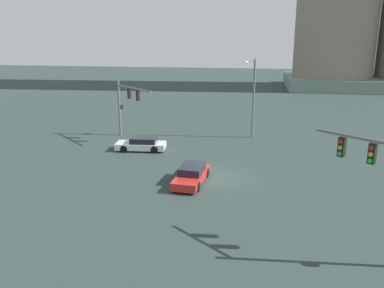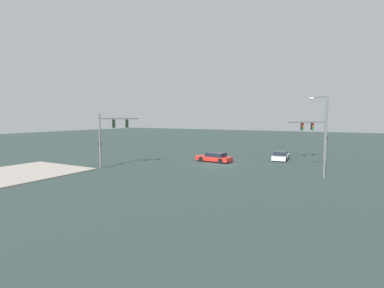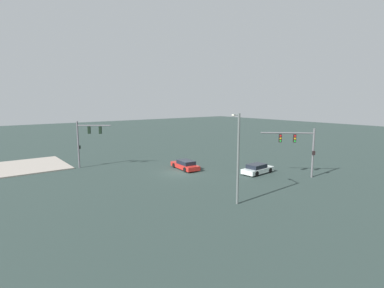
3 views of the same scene
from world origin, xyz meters
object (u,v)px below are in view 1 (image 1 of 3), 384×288
Objects in this scene: traffic_signal_near_corner at (379,175)px; sedan_car_waiting_far at (192,175)px; traffic_signal_opposite_side at (127,100)px; sedan_car_approaching at (142,144)px; streetlamp_curved_arm at (253,93)px.

traffic_signal_near_corner is 1.29× the size of sedan_car_waiting_far.
traffic_signal_opposite_side is 1.26× the size of sedan_car_approaching.
traffic_signal_opposite_side is at bearing -138.29° from sedan_car_waiting_far.
streetlamp_curved_arm is 1.73× the size of sedan_car_approaching.
traffic_signal_near_corner is at bearing 43.92° from streetlamp_curved_arm.
sedan_car_waiting_far is (-9.85, 8.50, -3.57)m from traffic_signal_near_corner.
streetlamp_curved_arm reaches higher than traffic_signal_opposite_side.
traffic_signal_opposite_side is 12.40m from streetlamp_curved_arm.
sedan_car_approaching is at bearing -29.75° from streetlamp_curved_arm.
traffic_signal_near_corner is at bearing 130.47° from sedan_car_approaching.
traffic_signal_near_corner is at bearing -4.68° from traffic_signal_opposite_side.
sedan_car_waiting_far is at bearing 11.83° from streetlamp_curved_arm.
traffic_signal_near_corner is at bearing 54.81° from sedan_car_waiting_far.
traffic_signal_near_corner reaches higher than sedan_car_waiting_far.
streetlamp_curved_arm is at bearing -35.27° from traffic_signal_near_corner.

